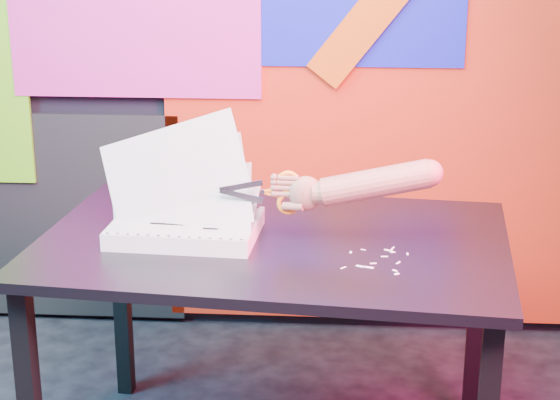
{
  "coord_description": "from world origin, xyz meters",
  "views": [
    {
      "loc": [
        0.53,
        -2.02,
        1.66
      ],
      "look_at": [
        0.36,
        0.45,
        0.87
      ],
      "focal_mm": 60.0,
      "sensor_mm": 36.0,
      "label": 1
    }
  ],
  "objects": [
    {
      "name": "paper_clippings",
      "position": [
        0.64,
        0.31,
        0.75
      ],
      "size": [
        0.18,
        0.2,
        0.0
      ],
      "color": "white",
      "rests_on": "work_table"
    },
    {
      "name": "scissors",
      "position": [
        0.37,
        0.43,
        0.9
      ],
      "size": [
        0.23,
        0.02,
        0.13
      ],
      "rotation": [
        0.0,
        0.0,
        -0.06
      ],
      "color": "silver",
      "rests_on": "printout_stack"
    },
    {
      "name": "work_table",
      "position": [
        0.34,
        0.47,
        0.67
      ],
      "size": [
        1.39,
        1.0,
        0.75
      ],
      "rotation": [
        0.0,
        0.0,
        -0.1
      ],
      "color": "black",
      "rests_on": "ground"
    },
    {
      "name": "backdrop",
      "position": [
        0.06,
        1.46,
        0.96
      ],
      "size": [
        2.88,
        0.05,
        2.08
      ],
      "color": "red",
      "rests_on": "ground"
    },
    {
      "name": "room",
      "position": [
        0.0,
        0.0,
        1.35
      ],
      "size": [
        3.01,
        3.01,
        2.71
      ],
      "color": "black",
      "rests_on": "ground"
    },
    {
      "name": "hand_forearm",
      "position": [
        0.59,
        0.42,
        0.93
      ],
      "size": [
        0.45,
        0.1,
        0.16
      ],
      "rotation": [
        0.0,
        0.0,
        -0.06
      ],
      "color": "#A56156",
      "rests_on": "work_table"
    },
    {
      "name": "printout_stack",
      "position": [
        0.09,
        0.46,
        0.78
      ],
      "size": [
        0.48,
        0.33,
        0.38
      ],
      "rotation": [
        0.0,
        0.0,
        -0.07
      ],
      "color": "silver",
      "rests_on": "work_table"
    }
  ]
}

